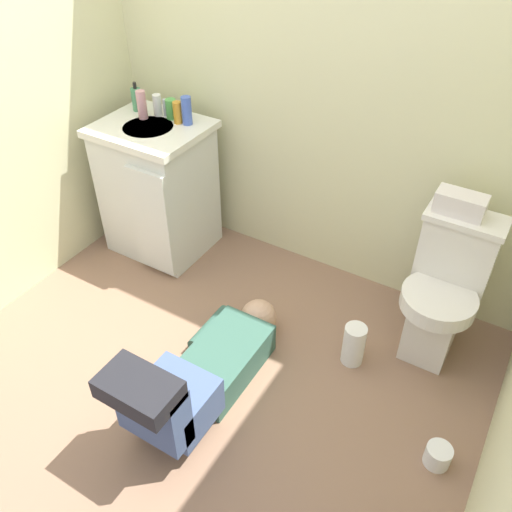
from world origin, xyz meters
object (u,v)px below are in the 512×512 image
object	(u,v)px
bottle_white	(157,105)
toilet	(444,290)
bottle_amber	(177,113)
paper_towel_roll	(354,345)
vanity_cabinet	(158,188)
faucet	(165,108)
bottle_pink	(142,105)
bottle_blue	(187,111)
tissue_box	(461,204)
person_plumber	(200,373)
bottle_green	(171,109)
soap_dispenser	(137,99)
toilet_paper_roll	(438,456)

from	to	relation	value
bottle_white	toilet	bearing A→B (deg)	-3.12
bottle_white	bottle_amber	size ratio (longest dim) A/B	0.99
bottle_white	paper_towel_roll	bearing A→B (deg)	-15.86
vanity_cabinet	paper_towel_roll	world-z (taller)	vanity_cabinet
vanity_cabinet	bottle_white	xyz separation A→B (m)	(-0.05, 0.13, 0.46)
vanity_cabinet	faucet	distance (m)	0.47
vanity_cabinet	bottle_pink	distance (m)	0.49
bottle_blue	tissue_box	bearing A→B (deg)	0.03
toilet	tissue_box	xyz separation A→B (m)	(-0.04, 0.09, 0.43)
person_plumber	paper_towel_roll	bearing A→B (deg)	48.01
toilet	bottle_green	bearing A→B (deg)	176.42
bottle_white	paper_towel_roll	xyz separation A→B (m)	(1.46, -0.42, -0.77)
faucet	paper_towel_roll	size ratio (longest dim) A/B	0.43
toilet	person_plumber	distance (m)	1.23
person_plumber	soap_dispenser	distance (m)	1.63
bottle_white	toilet_paper_roll	bearing A→B (deg)	-20.64
faucet	bottle_blue	distance (m)	0.17
bottle_green	bottle_blue	size ratio (longest dim) A/B	0.71
vanity_cabinet	faucet	world-z (taller)	faucet
tissue_box	bottle_green	xyz separation A→B (m)	(-1.63, 0.01, 0.08)
faucet	bottle_white	size ratio (longest dim) A/B	0.82
person_plumber	bottle_pink	size ratio (longest dim) A/B	6.73
bottle_amber	paper_towel_roll	world-z (taller)	bottle_amber
faucet	bottle_green	bearing A→B (deg)	-5.61
paper_towel_roll	toilet	bearing A→B (deg)	46.80
bottle_pink	bottle_amber	world-z (taller)	bottle_pink
faucet	bottle_blue	world-z (taller)	bottle_blue
toilet	bottle_blue	distance (m)	1.64
soap_dispenser	bottle_blue	distance (m)	0.36
tissue_box	toilet_paper_roll	distance (m)	1.09
faucet	soap_dispenser	size ratio (longest dim) A/B	0.60
person_plumber	bottle_green	world-z (taller)	bottle_green
bottle_green	paper_towel_roll	xyz separation A→B (m)	(1.37, -0.42, -0.76)
faucet	bottle_white	distance (m)	0.05
tissue_box	bottle_pink	bearing A→B (deg)	-177.81
bottle_pink	bottle_amber	bearing A→B (deg)	13.52
soap_dispenser	bottle_white	size ratio (longest dim) A/B	1.37
toilet	person_plumber	size ratio (longest dim) A/B	0.70
tissue_box	bottle_amber	xyz separation A→B (m)	(-1.56, -0.02, 0.08)
bottle_amber	bottle_blue	size ratio (longest dim) A/B	0.78
faucet	soap_dispenser	bearing A→B (deg)	-173.99
tissue_box	toilet_paper_roll	world-z (taller)	tissue_box
person_plumber	bottle_white	size ratio (longest dim) A/B	8.77
vanity_cabinet	soap_dispenser	world-z (taller)	soap_dispenser
faucet	toilet	bearing A→B (deg)	-3.63
toilet	bottle_amber	distance (m)	1.69
paper_towel_roll	toilet_paper_roll	size ratio (longest dim) A/B	2.10
vanity_cabinet	bottle_green	distance (m)	0.48
vanity_cabinet	soap_dispenser	distance (m)	0.52
soap_dispenser	bottle_pink	world-z (taller)	soap_dispenser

